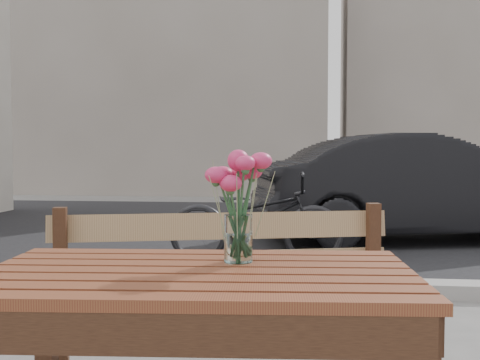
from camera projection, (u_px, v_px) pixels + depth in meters
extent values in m
cube|color=black|center=(271.00, 227.00, 8.83)|extent=(30.00, 8.00, 0.00)
cube|color=gray|center=(241.00, 285.00, 4.86)|extent=(30.00, 0.25, 0.12)
cube|color=gray|center=(174.00, 41.00, 15.90)|extent=(8.00, 3.00, 8.00)
cube|color=gray|center=(476.00, 80.00, 16.06)|extent=(7.00, 3.00, 6.00)
cube|color=maroon|center=(199.00, 275.00, 1.81)|extent=(1.34, 0.84, 0.03)
cube|color=#97754E|center=(228.00, 315.00, 2.46)|extent=(1.56, 0.77, 0.03)
cube|color=#97754E|center=(221.00, 245.00, 2.67)|extent=(1.47, 0.41, 0.41)
cube|color=black|center=(61.00, 315.00, 2.54)|extent=(0.07, 0.07, 0.91)
cube|color=black|center=(373.00, 304.00, 2.73)|extent=(0.07, 0.07, 0.91)
cylinder|color=white|center=(238.00, 238.00, 1.94)|extent=(0.09, 0.09, 0.15)
cylinder|color=#2F6238|center=(238.00, 215.00, 1.93)|extent=(0.05, 0.05, 0.31)
imported|color=black|center=(419.00, 188.00, 7.53)|extent=(4.28, 2.31, 1.34)
imported|color=black|center=(255.00, 218.00, 6.07)|extent=(1.78, 0.66, 0.93)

